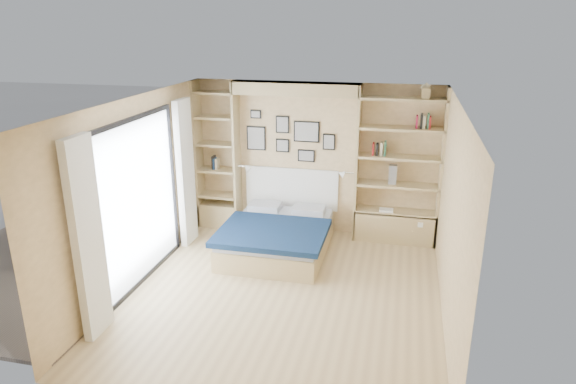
# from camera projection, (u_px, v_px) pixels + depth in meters

# --- Properties ---
(ground) EXTENTS (4.50, 4.50, 0.00)m
(ground) POSITION_uv_depth(u_px,v_px,m) (284.00, 294.00, 6.74)
(ground) COLOR tan
(ground) RESTS_ON ground
(room_shell) EXTENTS (4.50, 4.50, 4.50)m
(room_shell) POSITION_uv_depth(u_px,v_px,m) (282.00, 180.00, 7.88)
(room_shell) COLOR #E4C18C
(room_shell) RESTS_ON ground
(bed) EXTENTS (1.58, 1.96, 1.07)m
(bed) POSITION_uv_depth(u_px,v_px,m) (278.00, 235.00, 7.90)
(bed) COLOR tan
(bed) RESTS_ON ground
(photo_gallery) EXTENTS (1.48, 0.02, 0.82)m
(photo_gallery) POSITION_uv_depth(u_px,v_px,m) (288.00, 137.00, 8.37)
(photo_gallery) COLOR black
(photo_gallery) RESTS_ON ground
(reading_lamps) EXTENTS (1.92, 0.12, 0.15)m
(reading_lamps) POSITION_uv_depth(u_px,v_px,m) (294.00, 170.00, 8.30)
(reading_lamps) COLOR silver
(reading_lamps) RESTS_ON ground
(shelf_decor) EXTENTS (3.49, 0.23, 2.03)m
(shelf_decor) POSITION_uv_depth(u_px,v_px,m) (382.00, 138.00, 7.88)
(shelf_decor) COLOR #A51E1E
(shelf_decor) RESTS_ON ground
(deck) EXTENTS (3.20, 4.00, 0.05)m
(deck) POSITION_uv_depth(u_px,v_px,m) (45.00, 266.00, 7.51)
(deck) COLOR brown
(deck) RESTS_ON ground
(deck_chair) EXTENTS (0.66, 0.80, 0.69)m
(deck_chair) POSITION_uv_depth(u_px,v_px,m) (43.00, 241.00, 7.56)
(deck_chair) COLOR tan
(deck_chair) RESTS_ON ground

